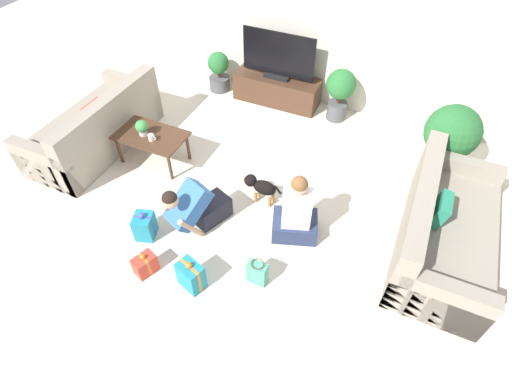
# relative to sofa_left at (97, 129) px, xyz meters

# --- Properties ---
(ground_plane) EXTENTS (16.00, 16.00, 0.00)m
(ground_plane) POSITION_rel_sofa_left_xyz_m (2.38, -0.17, -0.31)
(ground_plane) COLOR beige
(wall_back) EXTENTS (8.40, 0.06, 2.60)m
(wall_back) POSITION_rel_sofa_left_xyz_m (2.38, 2.46, 0.99)
(wall_back) COLOR beige
(wall_back) RESTS_ON ground_plane
(sofa_left) EXTENTS (0.94, 2.03, 0.88)m
(sofa_left) POSITION_rel_sofa_left_xyz_m (0.00, 0.00, 0.00)
(sofa_left) COLOR gray
(sofa_left) RESTS_ON ground_plane
(sofa_right) EXTENTS (0.94, 2.03, 0.88)m
(sofa_right) POSITION_rel_sofa_left_xyz_m (4.75, 0.10, 0.00)
(sofa_right) COLOR gray
(sofa_right) RESTS_ON ground_plane
(coffee_table) EXTENTS (0.95, 0.58, 0.46)m
(coffee_table) POSITION_rel_sofa_left_xyz_m (0.93, 0.05, 0.10)
(coffee_table) COLOR #472D1E
(coffee_table) RESTS_ON ground_plane
(tv_console) EXTENTS (1.41, 0.46, 0.45)m
(tv_console) POSITION_rel_sofa_left_xyz_m (1.92, 2.16, -0.08)
(tv_console) COLOR #472D1E
(tv_console) RESTS_ON ground_plane
(tv) EXTENTS (1.18, 0.20, 0.74)m
(tv) POSITION_rel_sofa_left_xyz_m (1.92, 2.16, 0.48)
(tv) COLOR black
(tv) RESTS_ON tv_console
(potted_plant_back_right) EXTENTS (0.45, 0.45, 0.84)m
(potted_plant_back_right) POSITION_rel_sofa_left_xyz_m (2.97, 2.11, 0.20)
(potted_plant_back_right) COLOR #4C4C51
(potted_plant_back_right) RESTS_ON ground_plane
(potted_plant_back_left) EXTENTS (0.36, 0.36, 0.67)m
(potted_plant_back_left) POSITION_rel_sofa_left_xyz_m (0.87, 2.11, 0.04)
(potted_plant_back_left) COLOR #4C4C51
(potted_plant_back_left) RESTS_ON ground_plane
(potted_plant_corner_right) EXTENTS (0.70, 0.70, 1.03)m
(potted_plant_corner_right) POSITION_rel_sofa_left_xyz_m (4.60, 1.46, 0.37)
(potted_plant_corner_right) COLOR beige
(potted_plant_corner_right) RESTS_ON ground_plane
(person_kneeling) EXTENTS (0.59, 0.85, 0.80)m
(person_kneeling) POSITION_rel_sofa_left_xyz_m (2.10, -0.75, 0.04)
(person_kneeling) COLOR #23232D
(person_kneeling) RESTS_ON ground_plane
(person_sitting) EXTENTS (0.62, 0.58, 0.96)m
(person_sitting) POSITION_rel_sofa_left_xyz_m (3.20, -0.39, 0.05)
(person_sitting) COLOR #283351
(person_sitting) RESTS_ON ground_plane
(dog) EXTENTS (0.53, 0.17, 0.37)m
(dog) POSITION_rel_sofa_left_xyz_m (2.60, -0.04, -0.06)
(dog) COLOR black
(dog) RESTS_ON ground_plane
(gift_box_a) EXTENTS (0.32, 0.27, 0.40)m
(gift_box_a) POSITION_rel_sofa_left_xyz_m (2.45, -1.48, -0.13)
(gift_box_a) COLOR teal
(gift_box_a) RESTS_ON ground_plane
(gift_box_b) EXTENTS (0.24, 0.29, 0.29)m
(gift_box_b) POSITION_rel_sofa_left_xyz_m (1.90, -1.55, -0.19)
(gift_box_b) COLOR red
(gift_box_b) RESTS_ON ground_plane
(gift_box_c) EXTENTS (0.28, 0.29, 0.39)m
(gift_box_c) POSITION_rel_sofa_left_xyz_m (1.60, -1.13, -0.14)
(gift_box_c) COLOR teal
(gift_box_c) RESTS_ON ground_plane
(gift_bag_a) EXTENTS (0.22, 0.14, 0.32)m
(gift_bag_a) POSITION_rel_sofa_left_xyz_m (3.06, -1.15, -0.16)
(gift_bag_a) COLOR #4CA384
(gift_bag_a) RESTS_ON ground_plane
(mug) EXTENTS (0.12, 0.08, 0.09)m
(mug) POSITION_rel_sofa_left_xyz_m (1.02, -0.04, 0.20)
(mug) COLOR silver
(mug) RESTS_ON coffee_table
(tabletop_plant) EXTENTS (0.17, 0.17, 0.22)m
(tabletop_plant) POSITION_rel_sofa_left_xyz_m (0.85, 0.01, 0.27)
(tabletop_plant) COLOR beige
(tabletop_plant) RESTS_ON coffee_table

